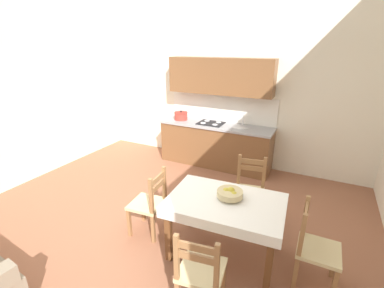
% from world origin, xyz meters
% --- Properties ---
extents(ground_plane, '(6.43, 6.03, 0.10)m').
position_xyz_m(ground_plane, '(0.00, 0.00, -0.05)').
color(ground_plane, '#935B42').
extents(wall_back, '(6.43, 0.12, 3.98)m').
position_xyz_m(wall_back, '(0.00, 2.78, 1.99)').
color(wall_back, silver).
rests_on(wall_back, ground_plane).
extents(kitchen_cabinetry, '(2.34, 0.63, 2.20)m').
position_xyz_m(kitchen_cabinetry, '(-0.05, 2.45, 0.86)').
color(kitchen_cabinetry, brown).
rests_on(kitchen_cabinetry, ground_plane).
extents(dining_table, '(1.39, 0.97, 0.75)m').
position_xyz_m(dining_table, '(1.05, 0.00, 0.62)').
color(dining_table, brown).
rests_on(dining_table, ground_plane).
extents(dining_chair_window_side, '(0.42, 0.42, 0.93)m').
position_xyz_m(dining_chair_window_side, '(2.03, 0.03, 0.44)').
color(dining_chair_window_side, '#D1BC89').
rests_on(dining_chair_window_side, ground_plane).
extents(dining_chair_tv_side, '(0.46, 0.46, 0.93)m').
position_xyz_m(dining_chair_tv_side, '(0.01, -0.06, 0.44)').
color(dining_chair_tv_side, '#D1BC89').
rests_on(dining_chair_tv_side, ground_plane).
extents(dining_chair_kitchen_side, '(0.49, 0.49, 0.93)m').
position_xyz_m(dining_chair_kitchen_side, '(1.11, 0.87, 0.44)').
color(dining_chair_kitchen_side, '#D1BC89').
rests_on(dining_chair_kitchen_side, ground_plane).
extents(dining_chair_camera_side, '(0.48, 0.48, 0.93)m').
position_xyz_m(dining_chair_camera_side, '(1.10, -0.79, 0.44)').
color(dining_chair_camera_side, '#D1BC89').
rests_on(dining_chair_camera_side, ground_plane).
extents(fruit_bowl, '(0.30, 0.30, 0.12)m').
position_xyz_m(fruit_bowl, '(1.07, 0.08, 0.81)').
color(fruit_bowl, tan).
rests_on(fruit_bowl, dining_table).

